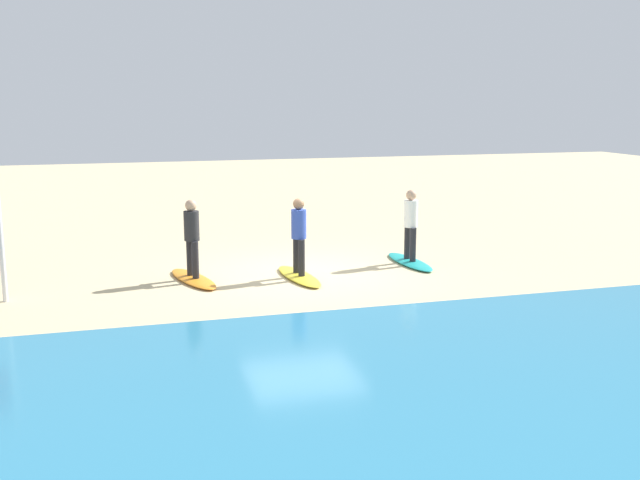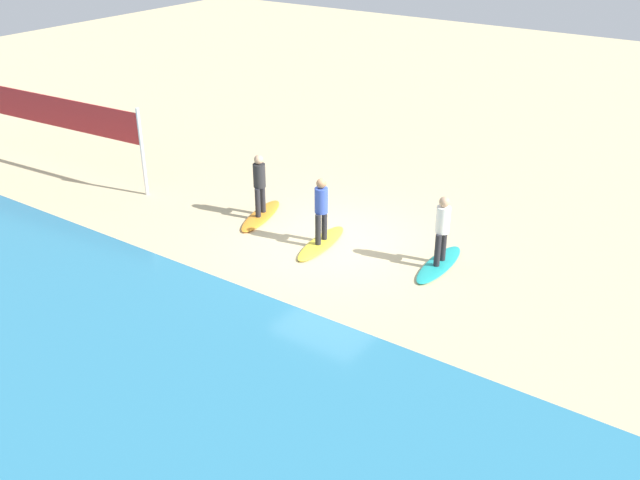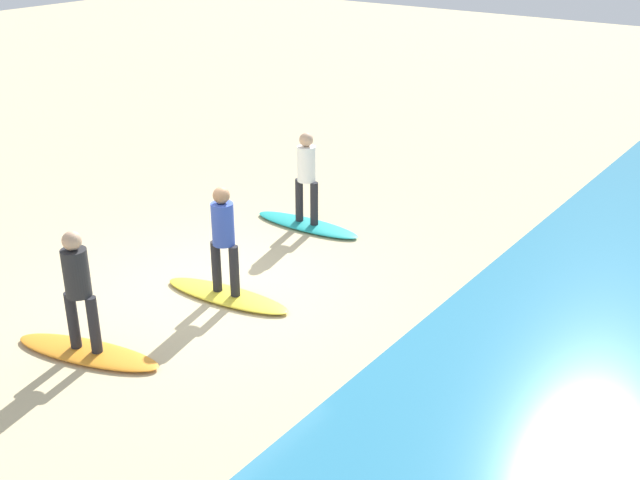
{
  "view_description": "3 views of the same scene",
  "coord_description": "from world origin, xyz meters",
  "px_view_note": "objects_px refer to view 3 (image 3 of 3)",
  "views": [
    {
      "loc": [
        4.0,
        15.19,
        3.81
      ],
      "look_at": [
        0.02,
        1.44,
        1.04
      ],
      "focal_mm": 41.46,
      "sensor_mm": 36.0,
      "label": 1
    },
    {
      "loc": [
        -8.47,
        12.9,
        7.87
      ],
      "look_at": [
        -0.48,
        1.3,
        0.73
      ],
      "focal_mm": 39.65,
      "sensor_mm": 36.0,
      "label": 2
    },
    {
      "loc": [
        7.54,
        7.35,
        5.41
      ],
      "look_at": [
        -0.69,
        1.38,
        0.9
      ],
      "focal_mm": 43.77,
      "sensor_mm": 36.0,
      "label": 3
    }
  ],
  "objects_px": {
    "surfer_teal": "(306,172)",
    "surfer_yellow": "(223,233)",
    "surfboard_yellow": "(227,295)",
    "surfboard_orange": "(87,352)",
    "surfer_orange": "(78,283)",
    "surfboard_teal": "(307,225)"
  },
  "relations": [
    {
      "from": "surfboard_orange",
      "to": "surfer_orange",
      "type": "xyz_separation_m",
      "value": [
        0.0,
        -0.0,
        0.99
      ]
    },
    {
      "from": "surfboard_orange",
      "to": "surfer_teal",
      "type": "bearing_deg",
      "value": 78.14
    },
    {
      "from": "surfboard_teal",
      "to": "surfboard_yellow",
      "type": "relative_size",
      "value": 1.0
    },
    {
      "from": "surfer_yellow",
      "to": "surfboard_teal",
      "type": "bearing_deg",
      "value": -166.99
    },
    {
      "from": "surfboard_yellow",
      "to": "surfboard_orange",
      "type": "xyz_separation_m",
      "value": [
        2.2,
        -0.4,
        0.0
      ]
    },
    {
      "from": "surfboard_teal",
      "to": "surfer_yellow",
      "type": "relative_size",
      "value": 1.28
    },
    {
      "from": "surfboard_teal",
      "to": "surfboard_orange",
      "type": "distance_m",
      "value": 5.04
    },
    {
      "from": "surfer_teal",
      "to": "surfer_yellow",
      "type": "height_order",
      "value": "same"
    },
    {
      "from": "surfboard_yellow",
      "to": "surfer_teal",
      "type": "bearing_deg",
      "value": 96.9
    },
    {
      "from": "surfer_yellow",
      "to": "surfboard_orange",
      "type": "bearing_deg",
      "value": -10.4
    },
    {
      "from": "surfer_orange",
      "to": "surfer_teal",
      "type": "bearing_deg",
      "value": -177.16
    },
    {
      "from": "surfboard_teal",
      "to": "surfboard_orange",
      "type": "relative_size",
      "value": 1.0
    },
    {
      "from": "surfer_yellow",
      "to": "surfboard_yellow",
      "type": "bearing_deg",
      "value": 180.0
    },
    {
      "from": "surfer_orange",
      "to": "surfboard_yellow",
      "type": "bearing_deg",
      "value": 169.6
    },
    {
      "from": "surfer_teal",
      "to": "surfer_yellow",
      "type": "bearing_deg",
      "value": 13.01
    },
    {
      "from": "surfer_teal",
      "to": "surfboard_teal",
      "type": "bearing_deg",
      "value": 172.87
    },
    {
      "from": "surfboard_yellow",
      "to": "surfboard_orange",
      "type": "height_order",
      "value": "same"
    },
    {
      "from": "surfer_teal",
      "to": "surfboard_orange",
      "type": "xyz_separation_m",
      "value": [
        5.04,
        0.25,
        -0.99
      ]
    },
    {
      "from": "surfer_teal",
      "to": "surfboard_orange",
      "type": "bearing_deg",
      "value": 2.84
    },
    {
      "from": "surfer_teal",
      "to": "surfboard_orange",
      "type": "relative_size",
      "value": 0.78
    },
    {
      "from": "surfboard_teal",
      "to": "surfboard_yellow",
      "type": "height_order",
      "value": "same"
    },
    {
      "from": "surfboard_orange",
      "to": "surfer_orange",
      "type": "distance_m",
      "value": 0.99
    }
  ]
}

